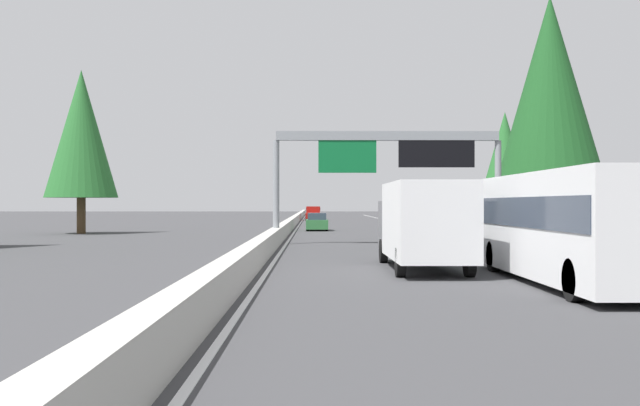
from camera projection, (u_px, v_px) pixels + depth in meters
The scene contains 12 objects.
ground_plane at pixel (291, 232), 62.20m from camera, with size 320.00×320.00×0.00m, color #38383A.
median_barrier at pixel (294, 221), 82.20m from camera, with size 180.00×0.56×0.90m, color #ADAAA3.
shoulder_stripe_right at pixel (419, 228), 72.29m from camera, with size 160.00×0.16×0.01m, color silver.
shoulder_stripe_median at pixel (297, 228), 72.20m from camera, with size 160.00×0.16×0.01m, color silver.
sign_gantry_overhead at pixel (390, 154), 43.21m from camera, with size 0.50×12.68×6.25m.
bus_near_center at pixel (566, 223), 21.89m from camera, with size 11.50×2.55×3.10m.
box_truck_mid_right at pixel (423, 222), 26.50m from camera, with size 8.50×2.40×2.95m.
sedan_far_left at pixel (317, 222), 64.96m from camera, with size 4.40×1.80×1.47m.
pickup_mid_center at pixel (313, 213), 104.62m from camera, with size 5.60×2.00×1.86m.
conifer_right_near at pixel (550, 92), 46.56m from camera, with size 6.46×6.46×14.68m.
conifer_right_mid at pixel (505, 157), 74.15m from camera, with size 4.83×4.83×10.98m.
conifer_left_mid at pixel (81, 134), 58.30m from camera, with size 5.40×5.40×12.26m.
Camera 1 is at (-2.22, -1.79, 2.25)m, focal length 43.86 mm.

